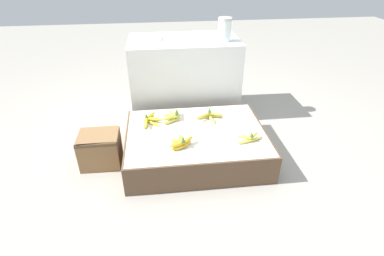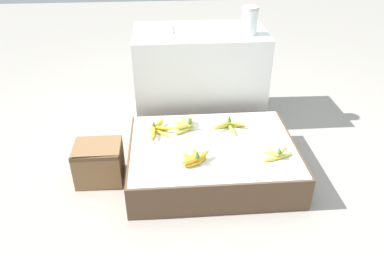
{
  "view_description": "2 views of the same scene",
  "coord_description": "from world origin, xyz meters",
  "views": [
    {
      "loc": [
        -0.27,
        -1.96,
        1.48
      ],
      "look_at": [
        -0.03,
        0.03,
        0.25
      ],
      "focal_mm": 28.0,
      "sensor_mm": 36.0,
      "label": 1
    },
    {
      "loc": [
        -0.29,
        -2.01,
        1.61
      ],
      "look_at": [
        -0.13,
        0.02,
        0.35
      ],
      "focal_mm": 35.0,
      "sensor_mm": 36.0,
      "label": 2
    }
  ],
  "objects": [
    {
      "name": "back_vendor_table",
      "position": [
        -0.01,
        0.8,
        0.37
      ],
      "size": [
        1.02,
        0.57,
        0.74
      ],
      "color": "white",
      "rests_on": "ground_plane"
    },
    {
      "name": "glass_jar",
      "position": [
        0.34,
        0.69,
        0.84
      ],
      "size": [
        0.12,
        0.12,
        0.2
      ],
      "color": "silver",
      "rests_on": "back_vendor_table"
    },
    {
      "name": "banana_bunch_front_midleft",
      "position": [
        -0.13,
        -0.19,
        0.27
      ],
      "size": [
        0.19,
        0.16,
        0.1
      ],
      "color": "gold",
      "rests_on": "display_platform"
    },
    {
      "name": "banana_bunch_middle_left",
      "position": [
        -0.36,
        0.18,
        0.26
      ],
      "size": [
        0.17,
        0.28,
        0.08
      ],
      "color": "yellow",
      "rests_on": "display_platform"
    },
    {
      "name": "display_platform",
      "position": [
        0.0,
        0.0,
        0.12
      ],
      "size": [
        1.09,
        0.82,
        0.23
      ],
      "color": "brown",
      "rests_on": "ground_plane"
    },
    {
      "name": "wooden_crate",
      "position": [
        -0.75,
        -0.0,
        0.13
      ],
      "size": [
        0.3,
        0.25,
        0.26
      ],
      "color": "olive",
      "rests_on": "ground_plane"
    },
    {
      "name": "banana_bunch_middle_midleft",
      "position": [
        -0.16,
        0.21,
        0.27
      ],
      "size": [
        0.16,
        0.2,
        0.11
      ],
      "color": "gold",
      "rests_on": "display_platform"
    },
    {
      "name": "foam_tray_white",
      "position": [
        -0.32,
        0.84,
        0.75
      ],
      "size": [
        0.21,
        0.21,
        0.02
      ],
      "color": "white",
      "rests_on": "back_vendor_table"
    },
    {
      "name": "banana_bunch_front_right",
      "position": [
        0.38,
        -0.18,
        0.26
      ],
      "size": [
        0.21,
        0.14,
        0.09
      ],
      "color": "#DBCC4C",
      "rests_on": "display_platform"
    },
    {
      "name": "banana_bunch_middle_midright",
      "position": [
        0.14,
        0.19,
        0.26
      ],
      "size": [
        0.24,
        0.15,
        0.1
      ],
      "color": "gold",
      "rests_on": "display_platform"
    },
    {
      "name": "ground_plane",
      "position": [
        0.0,
        0.0,
        0.0
      ],
      "size": [
        10.0,
        10.0,
        0.0
      ],
      "primitive_type": "plane",
      "color": "gray"
    }
  ]
}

